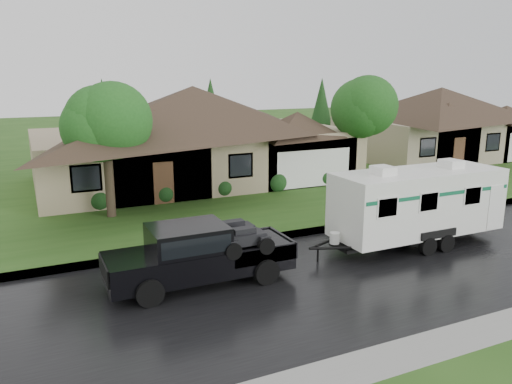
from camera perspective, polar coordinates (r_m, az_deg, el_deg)
ground at (r=17.56m, az=1.22°, el=-8.11°), size 140.00×140.00×0.00m
road at (r=15.92m, az=4.45°, el=-10.45°), size 140.00×8.00×0.01m
curb at (r=19.45m, az=-1.71°, el=-5.71°), size 140.00×0.50×0.15m
lawn at (r=31.18m, az=-11.03°, el=1.33°), size 140.00×26.00×0.15m
house_main at (r=30.18m, az=-6.52°, el=7.86°), size 19.44×10.80×6.90m
house_neighbor at (r=41.48m, az=20.68°, el=8.19°), size 15.12×9.72×6.45m
tree_left_green at (r=22.79m, az=-16.81°, el=7.20°), size 3.54×3.54×5.85m
tree_right_green at (r=30.01m, az=12.01°, el=9.46°), size 3.83×3.83×6.34m
shrub_row at (r=26.31m, az=-3.80°, el=0.63°), size 13.60×1.00×1.00m
pickup_truck at (r=15.68m, az=-6.78°, el=-6.85°), size 5.78×2.20×1.93m
travel_trailer at (r=19.90m, az=17.99°, el=-1.06°), size 7.13×2.51×3.20m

